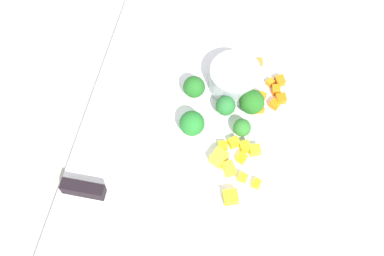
% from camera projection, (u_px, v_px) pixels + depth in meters
% --- Properties ---
extents(ground_plane, '(4.00, 4.00, 0.00)m').
position_uv_depth(ground_plane, '(192.00, 134.00, 0.85)').
color(ground_plane, '#9D9D91').
extents(cutting_board, '(0.52, 0.36, 0.01)m').
position_uv_depth(cutting_board, '(192.00, 132.00, 0.84)').
color(cutting_board, white).
rests_on(cutting_board, ground_plane).
extents(prep_bowl, '(0.08, 0.08, 0.05)m').
position_uv_depth(prep_bowl, '(235.00, 78.00, 0.86)').
color(prep_bowl, '#B3B3C1').
rests_on(prep_bowl, cutting_board).
extents(chef_knife, '(0.03, 0.28, 0.02)m').
position_uv_depth(chef_knife, '(113.00, 195.00, 0.78)').
color(chef_knife, silver).
rests_on(chef_knife, cutting_board).
extents(carrot_dice_0, '(0.02, 0.02, 0.01)m').
position_uv_depth(carrot_dice_0, '(270.00, 82.00, 0.87)').
color(carrot_dice_0, orange).
rests_on(carrot_dice_0, cutting_board).
extents(carrot_dice_1, '(0.02, 0.02, 0.01)m').
position_uv_depth(carrot_dice_1, '(276.00, 90.00, 0.86)').
color(carrot_dice_1, orange).
rests_on(carrot_dice_1, cutting_board).
extents(carrot_dice_2, '(0.02, 0.02, 0.01)m').
position_uv_depth(carrot_dice_2, '(280.00, 81.00, 0.87)').
color(carrot_dice_2, orange).
rests_on(carrot_dice_2, cutting_board).
extents(carrot_dice_3, '(0.02, 0.02, 0.01)m').
position_uv_depth(carrot_dice_3, '(258.00, 108.00, 0.85)').
color(carrot_dice_3, orange).
rests_on(carrot_dice_3, cutting_board).
extents(carrot_dice_4, '(0.02, 0.02, 0.02)m').
position_uv_depth(carrot_dice_4, '(281.00, 99.00, 0.86)').
color(carrot_dice_4, orange).
rests_on(carrot_dice_4, cutting_board).
extents(carrot_dice_5, '(0.02, 0.02, 0.01)m').
position_uv_depth(carrot_dice_5, '(275.00, 104.00, 0.85)').
color(carrot_dice_5, orange).
rests_on(carrot_dice_5, cutting_board).
extents(carrot_dice_6, '(0.02, 0.02, 0.01)m').
position_uv_depth(carrot_dice_6, '(259.00, 62.00, 0.89)').
color(carrot_dice_6, orange).
rests_on(carrot_dice_6, cutting_board).
extents(carrot_dice_7, '(0.02, 0.02, 0.01)m').
position_uv_depth(carrot_dice_7, '(262.00, 97.00, 0.86)').
color(carrot_dice_7, orange).
rests_on(carrot_dice_7, cutting_board).
extents(pepper_dice_0, '(0.03, 0.03, 0.02)m').
position_uv_depth(pepper_dice_0, '(231.00, 197.00, 0.78)').
color(pepper_dice_0, yellow).
rests_on(pepper_dice_0, cutting_board).
extents(pepper_dice_1, '(0.02, 0.02, 0.01)m').
position_uv_depth(pepper_dice_1, '(242.00, 158.00, 0.81)').
color(pepper_dice_1, yellow).
rests_on(pepper_dice_1, cutting_board).
extents(pepper_dice_2, '(0.02, 0.02, 0.01)m').
position_uv_depth(pepper_dice_2, '(234.00, 143.00, 0.82)').
color(pepper_dice_2, yellow).
rests_on(pepper_dice_2, cutting_board).
extents(pepper_dice_3, '(0.02, 0.02, 0.01)m').
position_uv_depth(pepper_dice_3, '(245.00, 147.00, 0.82)').
color(pepper_dice_3, yellow).
rests_on(pepper_dice_3, cutting_board).
extents(pepper_dice_4, '(0.01, 0.02, 0.01)m').
position_uv_depth(pepper_dice_4, '(243.00, 178.00, 0.79)').
color(pepper_dice_4, yellow).
rests_on(pepper_dice_4, cutting_board).
extents(pepper_dice_5, '(0.03, 0.02, 0.02)m').
position_uv_depth(pepper_dice_5, '(229.00, 169.00, 0.80)').
color(pepper_dice_5, yellow).
rests_on(pepper_dice_5, cutting_board).
extents(pepper_dice_6, '(0.03, 0.03, 0.02)m').
position_uv_depth(pepper_dice_6, '(219.00, 158.00, 0.80)').
color(pepper_dice_6, yellow).
rests_on(pepper_dice_6, cutting_board).
extents(pepper_dice_7, '(0.02, 0.02, 0.01)m').
position_uv_depth(pepper_dice_7, '(223.00, 146.00, 0.82)').
color(pepper_dice_7, yellow).
rests_on(pepper_dice_7, cutting_board).
extents(pepper_dice_8, '(0.02, 0.02, 0.02)m').
position_uv_depth(pepper_dice_8, '(255.00, 150.00, 0.81)').
color(pepper_dice_8, yellow).
rests_on(pepper_dice_8, cutting_board).
extents(pepper_dice_9, '(0.02, 0.01, 0.01)m').
position_uv_depth(pepper_dice_9, '(256.00, 184.00, 0.79)').
color(pepper_dice_9, yellow).
rests_on(pepper_dice_9, cutting_board).
extents(broccoli_floret_0, '(0.04, 0.04, 0.04)m').
position_uv_depth(broccoli_floret_0, '(194.00, 87.00, 0.85)').
color(broccoli_floret_0, '#96AB6D').
rests_on(broccoli_floret_0, cutting_board).
extents(broccoli_floret_1, '(0.04, 0.04, 0.05)m').
position_uv_depth(broccoli_floret_1, '(252.00, 102.00, 0.83)').
color(broccoli_floret_1, '#92BA5F').
rests_on(broccoli_floret_1, cutting_board).
extents(broccoli_floret_2, '(0.03, 0.03, 0.04)m').
position_uv_depth(broccoli_floret_2, '(226.00, 106.00, 0.83)').
color(broccoli_floret_2, '#8CAB5C').
rests_on(broccoli_floret_2, cutting_board).
extents(broccoli_floret_3, '(0.04, 0.04, 0.05)m').
position_uv_depth(broccoli_floret_3, '(194.00, 127.00, 0.81)').
color(broccoli_floret_3, '#89B25F').
rests_on(broccoli_floret_3, cutting_board).
extents(broccoli_floret_4, '(0.03, 0.03, 0.03)m').
position_uv_depth(broccoli_floret_4, '(242.00, 128.00, 0.82)').
color(broccoli_floret_4, '#8EBA5A').
rests_on(broccoli_floret_4, cutting_board).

